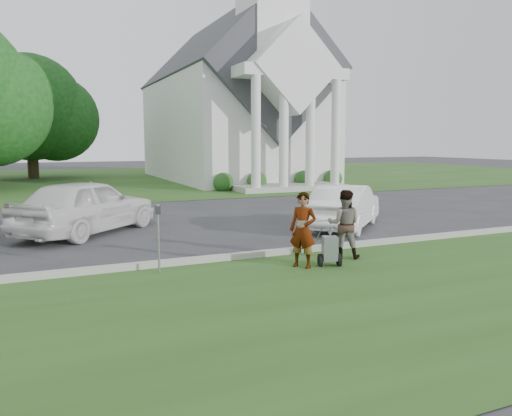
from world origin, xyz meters
TOP-DOWN VIEW (x-y plane):
  - ground at (0.00, 0.00)m, footprint 120.00×120.00m
  - grass_strip at (0.00, -3.00)m, footprint 80.00×7.00m
  - church_lawn at (0.00, 27.00)m, footprint 80.00×30.00m
  - curb at (0.00, 0.55)m, footprint 80.00×0.18m
  - church at (9.00, 23.11)m, footprint 9.19×19.00m
  - tree_back at (-4.01, 29.99)m, footprint 9.61×7.60m
  - striping_cart at (1.89, -0.84)m, footprint 0.67×1.02m
  - person_left at (1.31, -0.70)m, footprint 0.67×0.70m
  - person_right at (2.61, -0.30)m, footprint 0.97×0.92m
  - parking_meter_near at (-1.61, 0.05)m, footprint 0.10×0.09m
  - car_b at (-2.51, 5.35)m, footprint 4.75×4.69m
  - car_d at (4.93, 3.11)m, footprint 3.97×3.89m

SIDE VIEW (x-z plane):
  - ground at x=0.00m, z-range 0.00..0.00m
  - grass_strip at x=0.00m, z-range 0.00..0.01m
  - church_lawn at x=0.00m, z-range 0.00..0.01m
  - curb at x=0.00m, z-range 0.00..0.15m
  - striping_cart at x=1.89m, z-range -0.06..0.82m
  - car_d at x=4.93m, z-range 0.00..1.36m
  - person_right at x=2.61m, z-range 0.00..1.57m
  - person_left at x=1.31m, z-range 0.00..1.61m
  - car_b at x=-2.51m, z-range 0.00..1.62m
  - parking_meter_near at x=-1.61m, z-range 0.19..1.61m
  - tree_back at x=-4.01m, z-range 0.28..9.17m
  - church at x=9.00m, z-range -6.11..17.99m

